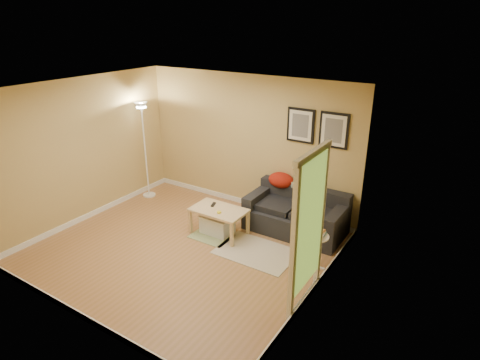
{
  "coord_description": "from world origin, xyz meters",
  "views": [
    {
      "loc": [
        3.88,
        -4.38,
        3.56
      ],
      "look_at": [
        0.55,
        0.85,
        1.05
      ],
      "focal_mm": 30.41,
      "sensor_mm": 36.0,
      "label": 1
    }
  ],
  "objects": [
    {
      "name": "remote_control",
      "position": [
        0.02,
        0.81,
        0.48
      ],
      "size": [
        0.1,
        0.17,
        0.02
      ],
      "primitive_type": "cube",
      "rotation": [
        0.0,
        0.0,
        0.32
      ],
      "color": "black",
      "rests_on": "coffee_table"
    },
    {
      "name": "baseboard_left",
      "position": [
        -2.24,
        0.0,
        0.05
      ],
      "size": [
        0.02,
        4.0,
        0.1
      ],
      "primitive_type": "cube",
      "color": "white",
      "rests_on": "ground"
    },
    {
      "name": "book_stack",
      "position": [
        2.02,
        0.67,
        0.58
      ],
      "size": [
        0.26,
        0.3,
        0.08
      ],
      "primitive_type": null,
      "rotation": [
        0.0,
        0.0,
        0.33
      ],
      "color": "teal",
      "rests_on": "side_table"
    },
    {
      "name": "side_table",
      "position": [
        2.02,
        0.67,
        0.27
      ],
      "size": [
        0.36,
        0.36,
        0.54
      ],
      "primitive_type": null,
      "color": "white",
      "rests_on": "ground"
    },
    {
      "name": "tape_roll",
      "position": [
        0.29,
        0.61,
        0.49
      ],
      "size": [
        0.07,
        0.07,
        0.03
      ],
      "primitive_type": "cylinder",
      "color": "yellow",
      "rests_on": "coffee_table"
    },
    {
      "name": "coffee_table",
      "position": [
        0.19,
        0.72,
        0.24
      ],
      "size": [
        1.06,
        0.78,
        0.47
      ],
      "primitive_type": null,
      "rotation": [
        0.0,
        0.0,
        -0.23
      ],
      "color": "#D8B684",
      "rests_on": "ground"
    },
    {
      "name": "baseboard_right",
      "position": [
        2.24,
        0.0,
        0.05
      ],
      "size": [
        0.02,
        4.0,
        0.1
      ],
      "primitive_type": "cube",
      "color": "white",
      "rests_on": "ground"
    },
    {
      "name": "floor_lamp",
      "position": [
        -2.0,
        1.25,
        0.95
      ],
      "size": [
        0.26,
        0.26,
        2.01
      ],
      "primitive_type": null,
      "color": "white",
      "rests_on": "ground"
    },
    {
      "name": "plaid_throw",
      "position": [
        1.31,
        1.8,
        0.78
      ],
      "size": [
        0.45,
        0.32,
        0.1
      ],
      "primitive_type": null,
      "rotation": [
        0.0,
        0.0,
        -0.14
      ],
      "color": "tan",
      "rests_on": "sofa"
    },
    {
      "name": "floor",
      "position": [
        0.0,
        0.0,
        0.0
      ],
      "size": [
        4.5,
        4.5,
        0.0
      ],
      "primitive_type": "plane",
      "color": "#A16D45",
      "rests_on": "ground"
    },
    {
      "name": "green_runner",
      "position": [
        0.15,
        0.56,
        0.01
      ],
      "size": [
        0.7,
        0.5,
        0.01
      ],
      "primitive_type": "cube",
      "color": "#668C4C",
      "rests_on": "ground"
    },
    {
      "name": "red_throw",
      "position": [
        0.82,
        1.83,
        0.77
      ],
      "size": [
        0.48,
        0.36,
        0.28
      ],
      "primitive_type": null,
      "color": "#A1250E",
      "rests_on": "sofa"
    },
    {
      "name": "sofa",
      "position": [
        1.28,
        1.53,
        0.38
      ],
      "size": [
        1.7,
        0.9,
        0.75
      ],
      "primitive_type": null,
      "color": "black",
      "rests_on": "ground"
    },
    {
      "name": "doorway",
      "position": [
        2.2,
        -0.15,
        1.02
      ],
      "size": [
        0.12,
        1.01,
        2.13
      ],
      "primitive_type": null,
      "color": "white",
      "rests_on": "ground"
    },
    {
      "name": "framed_print_right",
      "position": [
        1.68,
        1.98,
        1.8
      ],
      "size": [
        0.5,
        0.04,
        0.6
      ],
      "primitive_type": null,
      "color": "black",
      "rests_on": "wall_back"
    },
    {
      "name": "storage_bin",
      "position": [
        0.16,
        0.73,
        0.17
      ],
      "size": [
        0.54,
        0.4,
        0.33
      ],
      "primitive_type": null,
      "color": "white",
      "rests_on": "ground"
    },
    {
      "name": "baseboard_back",
      "position": [
        0.0,
        1.99,
        0.05
      ],
      "size": [
        4.5,
        0.02,
        0.1
      ],
      "primitive_type": "cube",
      "color": "white",
      "rests_on": "ground"
    },
    {
      "name": "wall_back",
      "position": [
        0.0,
        2.0,
        1.3
      ],
      "size": [
        4.5,
        0.0,
        4.5
      ],
      "primitive_type": "plane",
      "rotation": [
        1.57,
        0.0,
        0.0
      ],
      "color": "tan",
      "rests_on": "ground"
    },
    {
      "name": "wall_front",
      "position": [
        0.0,
        -2.0,
        1.3
      ],
      "size": [
        4.5,
        0.0,
        4.5
      ],
      "primitive_type": "plane",
      "rotation": [
        -1.57,
        0.0,
        0.0
      ],
      "color": "tan",
      "rests_on": "ground"
    },
    {
      "name": "ceiling",
      "position": [
        0.0,
        0.0,
        2.6
      ],
      "size": [
        4.5,
        4.5,
        0.0
      ],
      "primitive_type": "plane",
      "rotation": [
        3.14,
        0.0,
        0.0
      ],
      "color": "white",
      "rests_on": "wall_back"
    },
    {
      "name": "framed_print_left",
      "position": [
        1.08,
        1.98,
        1.8
      ],
      "size": [
        0.5,
        0.04,
        0.6
      ],
      "primitive_type": null,
      "color": "black",
      "rests_on": "wall_back"
    },
    {
      "name": "baseboard_front",
      "position": [
        0.0,
        -1.99,
        0.05
      ],
      "size": [
        4.5,
        0.02,
        0.1
      ],
      "primitive_type": "cube",
      "color": "white",
      "rests_on": "ground"
    },
    {
      "name": "wall_right",
      "position": [
        2.25,
        0.0,
        1.3
      ],
      "size": [
        0.0,
        4.0,
        4.0
      ],
      "primitive_type": "plane",
      "rotation": [
        1.57,
        0.0,
        -1.57
      ],
      "color": "tan",
      "rests_on": "ground"
    },
    {
      "name": "wall_left",
      "position": [
        -2.25,
        0.0,
        1.3
      ],
      "size": [
        0.0,
        4.0,
        4.0
      ],
      "primitive_type": "plane",
      "rotation": [
        1.57,
        0.0,
        1.57
      ],
      "color": "tan",
      "rests_on": "ground"
    },
    {
      "name": "area_rug",
      "position": [
        1.06,
        0.54,
        0.01
      ],
      "size": [
        1.25,
        0.85,
        0.01
      ],
      "primitive_type": "cube",
      "color": "beige",
      "rests_on": "ground"
    }
  ]
}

